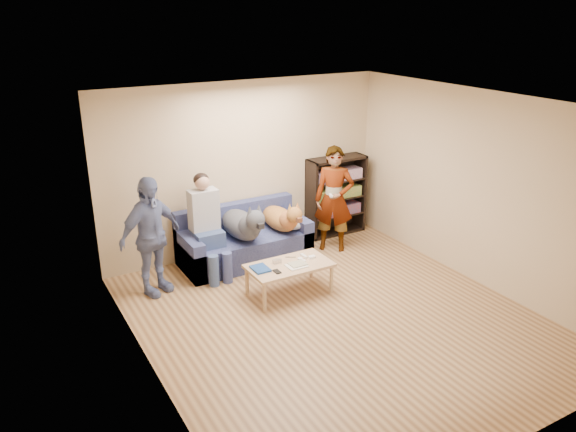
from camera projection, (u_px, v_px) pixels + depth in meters
ground at (337, 319)px, 6.85m from camera, size 5.00×5.00×0.00m
ceiling at (344, 105)px, 5.94m from camera, size 5.00×5.00×0.00m
wall_back at (245, 168)px, 8.43m from camera, size 4.50×0.00×4.50m
wall_front at (524, 319)px, 4.37m from camera, size 4.50×0.00×4.50m
wall_left at (146, 261)px, 5.35m from camera, size 0.00×5.00×5.00m
wall_right at (480, 189)px, 7.44m from camera, size 0.00×5.00×5.00m
blanket at (292, 224)px, 8.46m from camera, size 0.44×0.37×0.15m
person_standing_right at (334, 199)px, 8.55m from camera, size 0.71×0.68×1.64m
person_standing_left at (150, 237)px, 7.22m from camera, size 1.01×0.72×1.60m
held_controller at (331, 195)px, 8.24m from camera, size 0.07×0.12×0.03m
notebook_blue at (260, 269)px, 7.17m from camera, size 0.20×0.26×0.03m
papers at (297, 266)px, 7.26m from camera, size 0.26×0.20×0.02m
magazine at (298, 264)px, 7.29m from camera, size 0.22×0.17×0.01m
camera_silver at (277, 261)px, 7.35m from camera, size 0.11×0.06×0.05m
controller_a at (304, 256)px, 7.53m from camera, size 0.04×0.13×0.03m
controller_b at (312, 257)px, 7.50m from camera, size 0.09×0.06×0.03m
headphone_cup_a at (303, 261)px, 7.39m from camera, size 0.07×0.07×0.02m
headphone_cup_b at (300, 259)px, 7.46m from camera, size 0.07×0.07×0.02m
pen_orange at (294, 269)px, 7.18m from camera, size 0.13×0.06×0.01m
pen_black at (290, 257)px, 7.52m from camera, size 0.13×0.08×0.01m
wallet at (277, 272)px, 7.10m from camera, size 0.07×0.12×0.02m
sofa at (244, 243)px, 8.34m from camera, size 1.90×0.85×0.82m
person_seated at (207, 222)px, 7.78m from camera, size 0.40×0.73×1.47m
dog_gray at (243, 224)px, 8.03m from camera, size 0.44×1.26×0.64m
dog_tan at (282, 218)px, 8.35m from camera, size 0.38×1.15×0.55m
coffee_table at (289, 267)px, 7.34m from camera, size 1.10×0.60×0.42m
bookshelf at (336, 194)px, 9.23m from camera, size 1.00×0.34×1.30m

